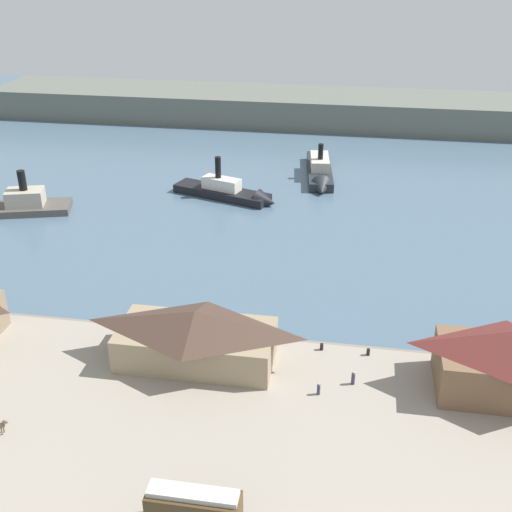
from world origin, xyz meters
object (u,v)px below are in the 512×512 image
Objects in this scene: ferry_moored_east at (232,193)px; mooring_post_west at (322,347)px; ferry_departing_north at (13,205)px; ferry_mid_harbor at (320,172)px; street_tram at (194,507)px; mooring_post_east at (368,352)px; ferry_shed_customs_shed at (196,336)px; pedestrian_near_west_shed at (353,378)px; pedestrian_walking_east at (319,389)px.

mooring_post_west is at bearing -67.11° from ferry_moored_east.
ferry_mid_harbor is at bearing 26.59° from ferry_departing_north.
street_tram is at bearing -51.63° from ferry_departing_north.
ferry_departing_north reaches higher than mooring_post_east.
ferry_shed_customs_shed is at bearing -83.17° from ferry_moored_east.
pedestrian_near_west_shed is 64.17m from ferry_moored_east.
ferry_moored_east is at bearing 118.05° from mooring_post_east.
street_tram is 0.44× the size of ferry_departing_north.
ferry_shed_customs_shed is 19.65m from pedestrian_near_west_shed.
ferry_departing_north is at bearing 128.37° from street_tram.
ferry_departing_north is at bearing 146.26° from pedestrian_near_west_shed.
mooring_post_east is 59.38m from ferry_moored_east.
pedestrian_walking_east is 65.09m from ferry_moored_east.
mooring_post_west is 73.68m from ferry_departing_north.
mooring_post_east is 0.04× the size of ferry_moored_east.
pedestrian_near_west_shed is (13.39, 23.00, -1.82)m from street_tram.
street_tram is 82.61m from ferry_moored_east.
ferry_moored_east is at bearing 96.83° from ferry_shed_customs_shed.
pedestrian_walking_east is 0.06× the size of ferry_mid_harbor.
ferry_mid_harbor reaches higher than pedestrian_near_west_shed.
pedestrian_walking_east is (15.50, -4.26, -2.87)m from ferry_shed_customs_shed.
pedestrian_walking_east is 8.95m from mooring_post_west.
pedestrian_near_west_shed is (3.88, 2.56, 0.09)m from pedestrian_walking_east.
pedestrian_near_west_shed is 7.62m from mooring_post_west.
street_tram is at bearing -81.08° from ferry_moored_east.
ferry_departing_north reaches higher than mooring_post_west.
ferry_moored_east is at bearing 112.89° from mooring_post_west.
ferry_moored_east reaches higher than street_tram.
mooring_post_east is at bearing -61.95° from ferry_moored_east.
ferry_shed_customs_shed is 0.77× the size of ferry_mid_harbor.
pedestrian_near_west_shed reaches higher than mooring_post_west.
pedestrian_near_west_shed is at bearing -33.74° from ferry_departing_north.
street_tram is 4.74× the size of pedestrian_near_west_shed.
mooring_post_west is at bearing 72.53° from street_tram.
ferry_moored_east reaches higher than mooring_post_east.
mooring_post_east is 5.89m from mooring_post_west.
pedestrian_near_west_shed is 80.61m from ferry_departing_north.
pedestrian_near_west_shed is at bearing 33.49° from pedestrian_walking_east.
ferry_mid_harbor is at bearing 94.41° from mooring_post_west.
ferry_shed_customs_shed is 21.73× the size of mooring_post_east.
pedestrian_near_west_shed is 74.25m from ferry_mid_harbor.
pedestrian_walking_east is 0.07× the size of ferry_moored_east.
pedestrian_walking_east is 0.08× the size of ferry_departing_north.
mooring_post_east and mooring_post_west have the same top height.
ferry_moored_east is (-22.04, 52.20, -0.32)m from mooring_post_west.
ferry_mid_harbor reaches higher than street_tram.
mooring_post_west is 0.04× the size of ferry_mid_harbor.
ferry_moored_east reaches higher than ferry_shed_customs_shed.
street_tram is at bearing -76.36° from ferry_shed_customs_shed.
ferry_mid_harbor is (-5.19, 67.28, -0.17)m from mooring_post_west.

